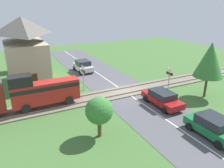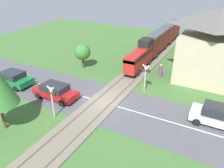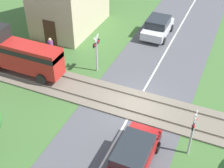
{
  "view_description": "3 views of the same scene",
  "coord_description": "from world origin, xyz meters",
  "views": [
    {
      "loc": [
        -18.91,
        11.27,
        9.15
      ],
      "look_at": [
        0.0,
        1.6,
        1.2
      ],
      "focal_mm": 35.0,
      "sensor_mm": 36.0,
      "label": 1
    },
    {
      "loc": [
        8.76,
        -14.6,
        10.62
      ],
      "look_at": [
        0.0,
        1.6,
        1.2
      ],
      "focal_mm": 35.0,
      "sensor_mm": 36.0,
      "label": 2
    },
    {
      "loc": [
        -13.96,
        -4.49,
        12.9
      ],
      "look_at": [
        0.0,
        1.6,
        1.2
      ],
      "focal_mm": 50.0,
      "sensor_mm": 36.0,
      "label": 3
    }
  ],
  "objects": [
    {
      "name": "station_building",
      "position": [
        7.73,
        8.87,
        3.79
      ],
      "size": [
        7.29,
        4.65,
        7.74
      ],
      "color": "#C6B793",
      "rests_on": "ground_plane"
    },
    {
      "name": "road_surface",
      "position": [
        0.0,
        0.0,
        0.01
      ],
      "size": [
        48.0,
        6.4,
        0.02
      ],
      "color": "#515156",
      "rests_on": "ground_plane"
    },
    {
      "name": "ground_plane",
      "position": [
        0.0,
        0.0,
        0.0
      ],
      "size": [
        60.0,
        60.0,
        0.0
      ],
      "primitive_type": "plane",
      "color": "#426B33"
    },
    {
      "name": "pedestrian_by_station",
      "position": [
        2.84,
        7.88,
        0.71
      ],
      "size": [
        0.39,
        0.39,
        1.56
      ],
      "color": "#7F3D84",
      "rests_on": "ground_plane"
    },
    {
      "name": "crossing_signal_east_approach",
      "position": [
        2.46,
        3.83,
        1.85
      ],
      "size": [
        0.9,
        0.18,
        2.86
      ],
      "color": "#B7B7B7",
      "rests_on": "ground_plane"
    },
    {
      "name": "car_near_crossing",
      "position": [
        -4.4,
        -1.44,
        0.76
      ],
      "size": [
        4.33,
        1.91,
        1.43
      ],
      "color": "#A81919",
      "rests_on": "ground_plane"
    },
    {
      "name": "crossing_signal_west_approach",
      "position": [
        -2.46,
        -3.83,
        1.85
      ],
      "size": [
        0.9,
        0.18,
        2.86
      ],
      "color": "#B7B7B7",
      "rests_on": "ground_plane"
    },
    {
      "name": "train",
      "position": [
        0.0,
        15.87,
        1.89
      ],
      "size": [
        1.58,
        20.76,
        3.18
      ],
      "color": "red",
      "rests_on": "track_bed"
    },
    {
      "name": "car_behind_queue",
      "position": [
        -10.06,
        -1.44,
        0.8
      ],
      "size": [
        3.97,
        2.02,
        1.53
      ],
      "color": "#197038",
      "rests_on": "ground_plane"
    },
    {
      "name": "car_far_side",
      "position": [
        9.24,
        1.44,
        0.82
      ],
      "size": [
        3.77,
        2.02,
        1.58
      ],
      "color": "silver",
      "rests_on": "ground_plane"
    },
    {
      "name": "tree_roadside_hedge",
      "position": [
        -6.38,
        5.87,
        2.05
      ],
      "size": [
        1.97,
        1.97,
        3.06
      ],
      "color": "brown",
      "rests_on": "ground_plane"
    },
    {
      "name": "track_bed",
      "position": [
        0.0,
        0.0,
        0.07
      ],
      "size": [
        2.8,
        48.0,
        0.24
      ],
      "color": "#756B5B",
      "rests_on": "ground_plane"
    }
  ]
}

